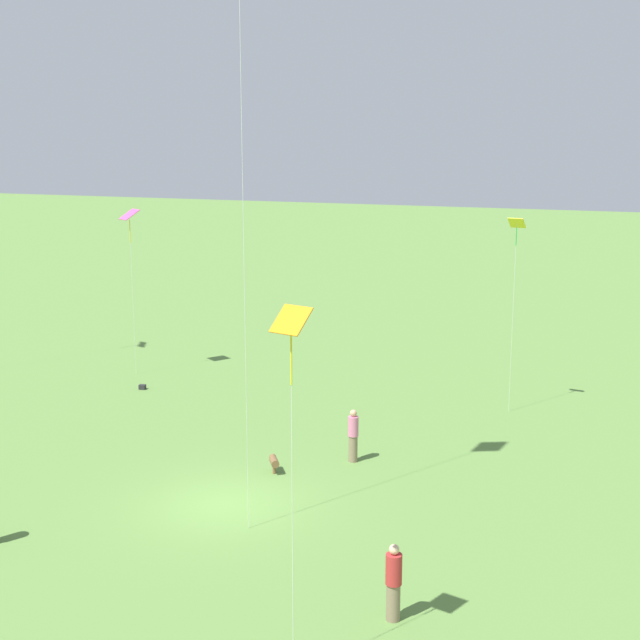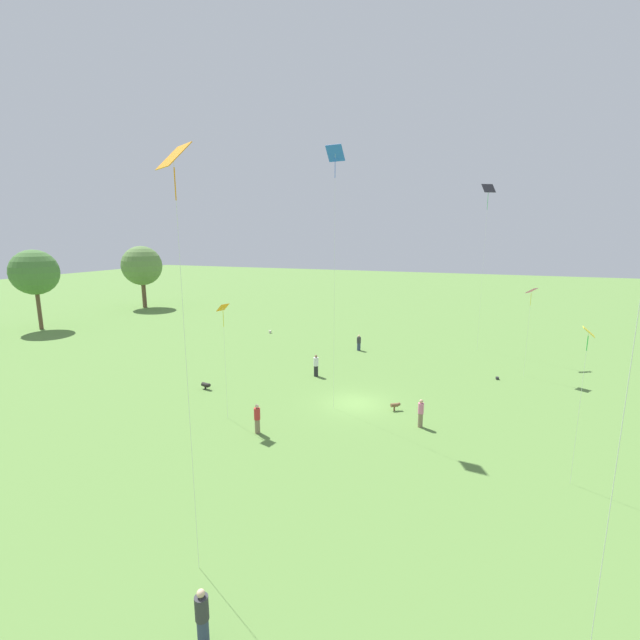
% 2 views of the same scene
% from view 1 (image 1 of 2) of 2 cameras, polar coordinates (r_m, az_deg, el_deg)
% --- Properties ---
extents(ground_plane, '(240.00, 240.00, 0.00)m').
position_cam_1_polar(ground_plane, '(27.58, -6.11, -11.66)').
color(ground_plane, '#5B843D').
extents(person_1, '(0.50, 0.50, 1.84)m').
position_cam_1_polar(person_1, '(30.53, 2.14, -7.40)').
color(person_1, '#847056').
rests_on(person_1, ground_plane).
extents(person_2, '(0.38, 0.38, 1.86)m').
position_cam_1_polar(person_2, '(21.16, 4.73, -16.39)').
color(person_2, '#847056').
rests_on(person_2, ground_plane).
extents(kite_0, '(1.07, 1.03, 7.69)m').
position_cam_1_polar(kite_0, '(41.54, -12.09, 6.25)').
color(kite_0, '#E54C99').
rests_on(kite_0, ground_plane).
extents(kite_2, '(0.78, 0.66, 7.72)m').
position_cam_1_polar(kite_2, '(16.82, -1.86, -1.24)').
color(kite_2, orange).
rests_on(kite_2, ground_plane).
extents(kite_6, '(0.66, 0.54, 7.83)m').
position_cam_1_polar(kite_6, '(35.59, 12.46, 5.41)').
color(kite_6, yellow).
rests_on(kite_6, ground_plane).
extents(dog_0, '(0.56, 0.68, 0.56)m').
position_cam_1_polar(dog_0, '(29.75, -2.97, -9.02)').
color(dog_0, brown).
rests_on(dog_0, ground_plane).
extents(picnic_bag_0, '(0.32, 0.27, 0.21)m').
position_cam_1_polar(picnic_bag_0, '(40.06, -11.30, -4.23)').
color(picnic_bag_0, '#262628').
rests_on(picnic_bag_0, ground_plane).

